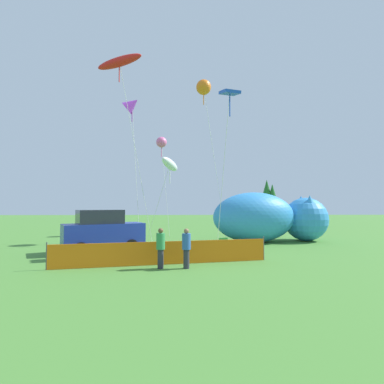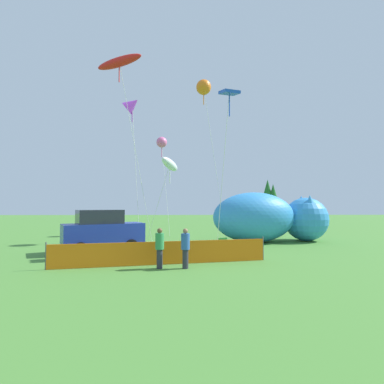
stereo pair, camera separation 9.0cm
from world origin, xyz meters
name	(u,v)px [view 1 (the left image)]	position (x,y,z in m)	size (l,w,h in m)	color
ground_plane	(186,254)	(0.00, 0.00, 0.00)	(120.00, 120.00, 0.00)	#477F33
parked_car	(103,231)	(-4.49, 0.74, 1.10)	(4.44, 3.39, 2.25)	navy
folding_chair	(222,245)	(1.70, -0.98, 0.56)	(0.68, 0.68, 0.93)	#267F33
inflatable_cat	(268,219)	(5.63, 4.75, 1.55)	(8.37, 4.32, 3.36)	#338CD8
safety_fence	(164,253)	(-0.97, -2.79, 0.48)	(9.01, 1.89, 1.06)	orange
spectator_in_white_shirt	(186,247)	(-0.04, -3.60, 0.86)	(0.34, 0.34, 1.58)	#2D2D38
spectator_in_red_shirt	(161,246)	(-1.06, -3.57, 0.87)	(0.35, 0.35, 1.59)	#2D2D38
kite_pink_octopus	(161,142)	(-2.09, 10.31, 7.94)	(1.30, 2.15, 8.43)	silver
kite_white_ghost	(170,164)	(-1.09, 4.64, 5.25)	(2.47, 2.90, 5.86)	silver
kite_red_lizard	(119,62)	(-4.22, 3.14, 11.52)	(3.56, 2.42, 12.15)	silver
kite_purple_delta	(132,105)	(-3.91, 6.03, 9.81)	(1.64, 2.10, 10.56)	silver
kite_orange_flower	(204,88)	(1.30, 5.95, 11.08)	(2.21, 1.10, 11.66)	silver
kite_blue_box	(229,96)	(2.30, 0.21, 8.35)	(1.13, 2.50, 8.70)	silver
horizon_tree_east	(272,198)	(14.32, 32.89, 3.65)	(2.49, 2.49, 5.95)	brown
horizon_tree_west	(267,195)	(13.50, 33.23, 4.10)	(2.80, 2.80, 6.68)	brown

